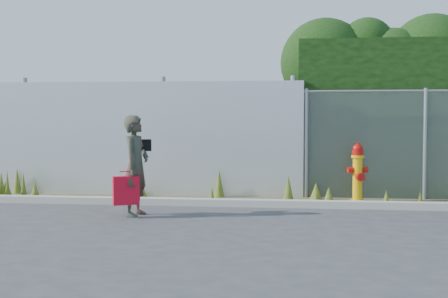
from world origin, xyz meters
TOP-DOWN VIEW (x-y plane):
  - ground at (0.00, 0.00)m, footprint 80.00×80.00m
  - curb at (0.00, 1.80)m, footprint 16.00×0.22m
  - weed_strip at (-0.42, 2.43)m, footprint 16.00×1.30m
  - corrugated_fence at (-3.25, 3.01)m, footprint 8.50×0.21m
  - fire_hydrant at (1.95, 2.48)m, footprint 0.36×0.32m
  - woman at (-1.57, 0.61)m, footprint 0.46×0.62m
  - red_tote_bag at (-1.68, 0.42)m, footprint 0.39×0.14m
  - black_shoulder_bag at (-1.52, 0.87)m, footprint 0.25×0.10m

SIDE VIEW (x-z plane):
  - ground at x=0.00m, z-range 0.00..0.00m
  - curb at x=0.00m, z-range 0.00..0.12m
  - weed_strip at x=-0.42m, z-range -0.13..0.40m
  - red_tote_bag at x=-1.68m, z-range 0.16..0.67m
  - fire_hydrant at x=1.95m, z-range -0.02..1.06m
  - woman at x=-1.57m, z-range 0.00..1.55m
  - black_shoulder_bag at x=-1.52m, z-range 0.99..1.17m
  - corrugated_fence at x=-3.25m, z-range -0.05..2.25m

